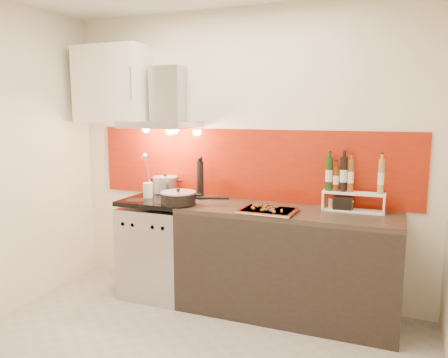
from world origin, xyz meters
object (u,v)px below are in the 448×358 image
at_px(stock_pot, 166,186).
at_px(pepper_mill, 200,179).
at_px(counter, 286,263).
at_px(saute_pan, 179,198).
at_px(range_stove, 160,247).
at_px(baking_tray, 268,210).

distance_m(stock_pot, pepper_mill, 0.39).
bearing_deg(counter, saute_pan, -170.30).
xyz_separation_m(range_stove, baking_tray, (1.07, -0.13, 0.47)).
xyz_separation_m(counter, saute_pan, (-0.91, -0.16, 0.51)).
bearing_deg(stock_pot, baking_tray, -15.51).
relative_size(pepper_mill, baking_tray, 0.87).
bearing_deg(counter, baking_tray, -134.24).
xyz_separation_m(range_stove, pepper_mill, (0.35, 0.15, 0.65)).
distance_m(counter, baking_tray, 0.50).
bearing_deg(range_stove, baking_tray, -6.77).
bearing_deg(range_stove, stock_pot, 99.24).
relative_size(saute_pan, pepper_mill, 1.44).
bearing_deg(baking_tray, stock_pot, 164.49).
xyz_separation_m(counter, pepper_mill, (-0.85, 0.14, 0.64)).
xyz_separation_m(range_stove, stock_pot, (-0.03, 0.18, 0.56)).
relative_size(range_stove, baking_tray, 1.99).
height_order(stock_pot, baking_tray, stock_pot).
xyz_separation_m(saute_pan, baking_tray, (0.79, 0.02, -0.05)).
height_order(range_stove, counter, range_stove).
distance_m(counter, stock_pot, 1.36).
distance_m(range_stove, pepper_mill, 0.75).
bearing_deg(saute_pan, pepper_mill, 77.87).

